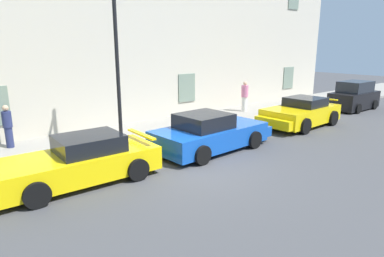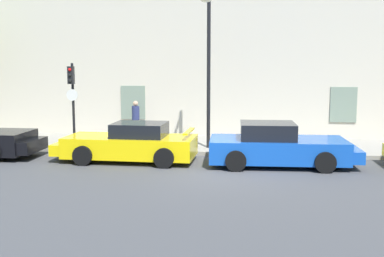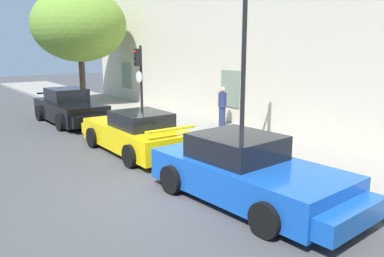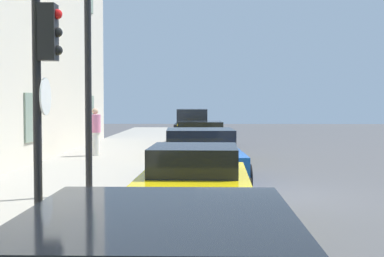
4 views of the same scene
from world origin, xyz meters
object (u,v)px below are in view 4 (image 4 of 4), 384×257
(sportscar_white_middle, at_px, (199,160))
(street_lamp, at_px, (108,4))
(sportscar_tail_end, at_px, (200,143))
(sportscar_yellow_flank, at_px, (193,194))
(traffic_light, at_px, (44,81))
(hatchback_parked, at_px, (193,129))
(pedestrian_admiring, at_px, (95,132))

(sportscar_white_middle, xyz_separation_m, street_lamp, (-2.65, 1.85, 3.48))
(sportscar_tail_end, bearing_deg, sportscar_yellow_flank, -179.98)
(sportscar_yellow_flank, height_order, sportscar_tail_end, sportscar_tail_end)
(sportscar_yellow_flank, distance_m, sportscar_tail_end, 10.96)
(sportscar_white_middle, relative_size, sportscar_tail_end, 1.07)
(sportscar_white_middle, height_order, traffic_light, traffic_light)
(sportscar_white_middle, bearing_deg, sportscar_yellow_flank, 179.58)
(sportscar_yellow_flank, height_order, hatchback_parked, hatchback_parked)
(sportscar_yellow_flank, distance_m, pedestrian_admiring, 11.85)
(hatchback_parked, bearing_deg, traffic_light, 176.41)
(sportscar_yellow_flank, xyz_separation_m, sportscar_tail_end, (10.96, 0.00, 0.03))
(pedestrian_admiring, bearing_deg, sportscar_yellow_flank, -161.36)
(sportscar_yellow_flank, bearing_deg, pedestrian_admiring, 18.64)
(sportscar_white_middle, xyz_separation_m, pedestrian_admiring, (5.95, 3.82, 0.39))
(sportscar_yellow_flank, relative_size, traffic_light, 1.51)
(sportscar_tail_end, height_order, pedestrian_admiring, pedestrian_admiring)
(sportscar_white_middle, height_order, hatchback_parked, hatchback_parked)
(sportscar_white_middle, bearing_deg, hatchback_parked, 2.25)
(hatchback_parked, height_order, pedestrian_admiring, pedestrian_admiring)
(sportscar_white_middle, height_order, street_lamp, street_lamp)
(sportscar_tail_end, xyz_separation_m, pedestrian_admiring, (0.26, 3.78, 0.38))
(traffic_light, xyz_separation_m, street_lamp, (5.16, 0.13, 1.76))
(hatchback_parked, xyz_separation_m, pedestrian_admiring, (-6.17, 3.35, 0.23))
(sportscar_tail_end, xyz_separation_m, hatchback_parked, (6.43, 0.43, 0.16))
(traffic_light, relative_size, pedestrian_admiring, 1.88)
(sportscar_yellow_flank, bearing_deg, sportscar_white_middle, -0.42)
(sportscar_white_middle, relative_size, pedestrian_admiring, 2.87)
(sportscar_tail_end, distance_m, pedestrian_admiring, 3.81)
(sportscar_white_middle, relative_size, hatchback_parked, 1.37)
(sportscar_white_middle, xyz_separation_m, hatchback_parked, (12.12, 0.48, 0.17))
(pedestrian_admiring, bearing_deg, traffic_light, -171.33)
(hatchback_parked, distance_m, traffic_light, 20.03)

